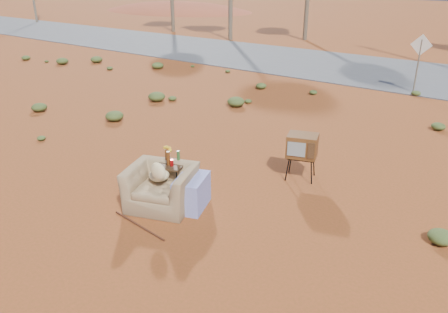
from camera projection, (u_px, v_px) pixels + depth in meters
The scene contains 9 objects.
ground at pixel (175, 209), 8.64m from camera, with size 140.00×140.00×0.00m, color brown.
highway at pixel (396, 73), 19.81m from camera, with size 140.00×7.00×0.04m, color #565659.
dirt_mound at pixel (177, 11), 50.10m from camera, with size 26.00×18.00×2.00m, color #943E23.
armchair at pixel (167, 183), 8.54m from camera, with size 1.65×1.39×1.11m.
tv_unit at pixel (302, 146), 9.60m from camera, with size 0.78×0.69×1.05m.
side_table at pixel (171, 161), 8.82m from camera, with size 0.65×0.65×1.07m.
rusty_bar at pixel (139, 225), 8.04m from camera, with size 0.04×0.04×1.43m, color #4F2015.
road_sign at pixel (420, 53), 16.18m from camera, with size 0.78×0.06×2.19m.
scrub_patch at pixel (258, 132), 12.31m from camera, with size 17.49×8.07×0.33m.
Camera 1 is at (5.18, -5.54, 4.36)m, focal length 35.00 mm.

